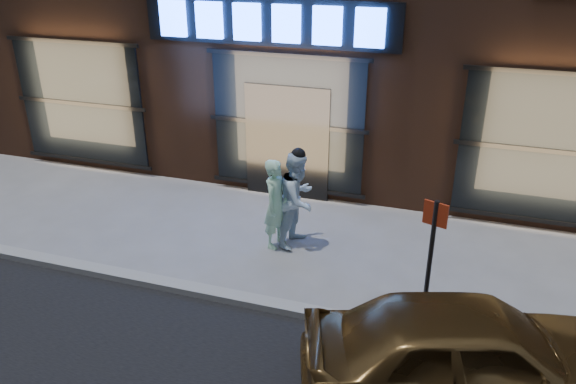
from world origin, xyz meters
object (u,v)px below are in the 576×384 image
man_bowtie (276,204)px  man_cap (298,199)px  sign_post (430,256)px  gold_sedan (472,354)px

man_bowtie → man_cap: (0.34, 0.20, 0.05)m
man_cap → sign_post: size_ratio=0.85×
man_bowtie → sign_post: size_ratio=0.80×
man_bowtie → gold_sedan: bearing=-118.8°
man_bowtie → man_cap: bearing=-48.1°
man_bowtie → gold_sedan: size_ratio=0.41×
man_cap → gold_sedan: man_cap is taller
man_bowtie → sign_post: bearing=-110.9°
gold_sedan → man_bowtie: bearing=32.3°
man_bowtie → gold_sedan: (3.40, -2.81, -0.14)m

